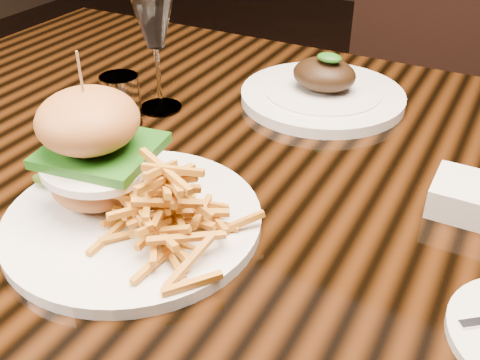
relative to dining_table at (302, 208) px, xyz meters
The scene contains 7 objects.
dining_table is the anchor object (origin of this frame).
burger_plate 0.29m from the dining_table, 119.73° to the right, with size 0.31×0.31×0.21m.
ramekin 0.24m from the dining_table, ahead, with size 0.08×0.08×0.04m, color silver.
wine_glass 0.36m from the dining_table, 169.35° to the left, with size 0.07×0.07×0.20m.
water_tumbler 0.33m from the dining_table, behind, with size 0.06×0.06×0.08m, color white.
far_dish 0.23m from the dining_table, 104.71° to the left, with size 0.28×0.28×0.09m.
chair_far 0.90m from the dining_table, 90.67° to the left, with size 0.48×0.49×0.95m.
Camera 1 is at (0.24, -0.64, 1.16)m, focal length 42.00 mm.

